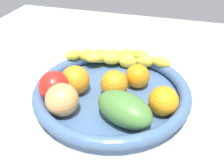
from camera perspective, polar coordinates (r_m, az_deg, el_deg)
kitchen_counter at (r=63.54cm, az=0.00°, el=-4.51°), size 120.00×120.00×3.00cm
fruit_bowl at (r=61.34cm, az=0.00°, el=-1.83°), size 36.18×36.18×4.21cm
banana_draped_left at (r=72.12cm, az=-1.20°, el=6.19°), size 21.74×9.67×4.68cm
banana_draped_right at (r=70.89cm, az=3.45°, el=5.27°), size 23.06×7.91×4.52cm
orange_front at (r=63.32cm, az=5.57°, el=1.72°), size 5.84×5.84×5.84cm
orange_mid_left at (r=59.57cm, az=0.40°, el=-0.09°), size 6.33×6.33×6.33cm
orange_mid_right at (r=61.32cm, az=-7.99°, el=0.87°), size 6.74×6.74×6.74cm
orange_rear at (r=55.64cm, az=11.11°, el=-3.61°), size 6.30×6.30×6.30cm
mango_green at (r=52.39cm, az=2.70°, el=-5.45°), size 14.40×11.73×6.53cm
peach_blush at (r=55.31cm, az=-10.78°, el=-3.37°), size 7.01×7.01×7.01cm
tomato_red at (r=59.52cm, az=-12.37°, el=-0.58°), size 7.08×7.08×7.08cm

